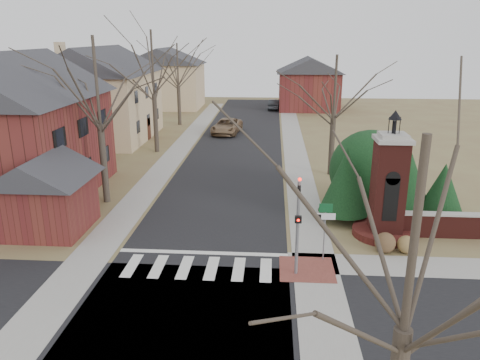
# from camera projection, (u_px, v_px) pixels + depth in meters

# --- Properties ---
(ground) EXTENTS (120.00, 120.00, 0.00)m
(ground) POSITION_uv_depth(u_px,v_px,m) (195.00, 277.00, 19.98)
(ground) COLOR brown
(ground) RESTS_ON ground
(main_street) EXTENTS (8.00, 70.00, 0.01)m
(main_street) POSITION_uv_depth(u_px,v_px,m) (236.00, 153.00, 40.93)
(main_street) COLOR black
(main_street) RESTS_ON ground
(cross_street) EXTENTS (120.00, 8.00, 0.01)m
(cross_street) POSITION_uv_depth(u_px,v_px,m) (182.00, 317.00, 17.12)
(cross_street) COLOR black
(cross_street) RESTS_ON ground
(crosswalk_zone) EXTENTS (8.00, 2.20, 0.02)m
(crosswalk_zone) POSITION_uv_depth(u_px,v_px,m) (198.00, 268.00, 20.74)
(crosswalk_zone) COLOR silver
(crosswalk_zone) RESTS_ON ground
(stop_bar) EXTENTS (8.00, 0.35, 0.02)m
(stop_bar) POSITION_uv_depth(u_px,v_px,m) (203.00, 253.00, 22.17)
(stop_bar) COLOR silver
(stop_bar) RESTS_ON ground
(sidewalk_right_main) EXTENTS (2.00, 60.00, 0.02)m
(sidewalk_right_main) POSITION_uv_depth(u_px,v_px,m) (295.00, 154.00, 40.58)
(sidewalk_right_main) COLOR gray
(sidewalk_right_main) RESTS_ON ground
(sidewalk_left) EXTENTS (2.00, 60.00, 0.02)m
(sidewalk_left) POSITION_uv_depth(u_px,v_px,m) (177.00, 152.00, 41.28)
(sidewalk_left) COLOR gray
(sidewalk_left) RESTS_ON ground
(curb_apron) EXTENTS (2.40, 2.40, 0.02)m
(curb_apron) POSITION_uv_depth(u_px,v_px,m) (307.00, 269.00, 20.61)
(curb_apron) COLOR brown
(curb_apron) RESTS_ON ground
(traffic_signal_pole) EXTENTS (0.28, 0.41, 4.50)m
(traffic_signal_pole) POSITION_uv_depth(u_px,v_px,m) (298.00, 218.00, 19.47)
(traffic_signal_pole) COLOR slate
(traffic_signal_pole) RESTS_ON ground
(sign_post) EXTENTS (0.90, 0.07, 2.75)m
(sign_post) POSITION_uv_depth(u_px,v_px,m) (325.00, 220.00, 20.92)
(sign_post) COLOR slate
(sign_post) RESTS_ON ground
(brick_gate_monument) EXTENTS (3.20, 3.20, 6.47)m
(brick_gate_monument) POSITION_uv_depth(u_px,v_px,m) (387.00, 196.00, 23.49)
(brick_gate_monument) COLOR #4E1B17
(brick_gate_monument) RESTS_ON ground
(brick_garden_wall) EXTENTS (7.50, 0.50, 1.30)m
(brick_garden_wall) POSITION_uv_depth(u_px,v_px,m) (475.00, 226.00, 23.64)
(brick_garden_wall) COLOR #4E1B17
(brick_garden_wall) RESTS_ON ground
(house_brick_left) EXTENTS (9.80, 11.80, 9.42)m
(house_brick_left) POSITION_uv_depth(u_px,v_px,m) (12.00, 123.00, 28.99)
(house_brick_left) COLOR maroon
(house_brick_left) RESTS_ON ground
(house_stucco_left) EXTENTS (9.80, 12.80, 9.28)m
(house_stucco_left) POSITION_uv_depth(u_px,v_px,m) (101.00, 92.00, 45.23)
(house_stucco_left) COLOR #CCB188
(house_stucco_left) RESTS_ON ground
(garage_left) EXTENTS (4.80, 4.80, 4.29)m
(garage_left) POSITION_uv_depth(u_px,v_px,m) (45.00, 190.00, 24.16)
(garage_left) COLOR maroon
(garage_left) RESTS_ON ground
(house_distant_left) EXTENTS (10.80, 8.80, 8.53)m
(house_distant_left) POSITION_uv_depth(u_px,v_px,m) (165.00, 77.00, 65.23)
(house_distant_left) COLOR #CCB188
(house_distant_left) RESTS_ON ground
(house_distant_right) EXTENTS (8.80, 8.80, 7.30)m
(house_distant_right) POSITION_uv_depth(u_px,v_px,m) (309.00, 82.00, 64.07)
(house_distant_right) COLOR maroon
(house_distant_right) RESTS_ON ground
(evergreen_near) EXTENTS (2.80, 2.80, 4.10)m
(evergreen_near) POSITION_uv_depth(u_px,v_px,m) (346.00, 180.00, 25.48)
(evergreen_near) COLOR #473D33
(evergreen_near) RESTS_ON ground
(evergreen_mid) EXTENTS (3.40, 3.40, 4.70)m
(evergreen_mid) POSITION_uv_depth(u_px,v_px,m) (402.00, 170.00, 26.31)
(evergreen_mid) COLOR #473D33
(evergreen_mid) RESTS_ON ground
(evergreen_far) EXTENTS (2.40, 2.40, 3.30)m
(evergreen_far) POSITION_uv_depth(u_px,v_px,m) (443.00, 188.00, 25.44)
(evergreen_far) COLOR #473D33
(evergreen_far) RESTS_ON ground
(evergreen_mass) EXTENTS (4.80, 4.80, 4.80)m
(evergreen_mass) POSITION_uv_depth(u_px,v_px,m) (370.00, 167.00, 27.71)
(evergreen_mass) COLOR black
(evergreen_mass) RESTS_ON ground
(bare_tree_0) EXTENTS (8.05, 8.05, 11.15)m
(bare_tree_0) POSITION_uv_depth(u_px,v_px,m) (96.00, 75.00, 26.73)
(bare_tree_0) COLOR #473D33
(bare_tree_0) RESTS_ON ground
(bare_tree_1) EXTENTS (8.40, 8.40, 11.64)m
(bare_tree_1) POSITION_uv_depth(u_px,v_px,m) (152.00, 58.00, 39.01)
(bare_tree_1) COLOR #473D33
(bare_tree_1) RESTS_ON ground
(bare_tree_2) EXTENTS (7.35, 7.35, 10.19)m
(bare_tree_2) POSITION_uv_depth(u_px,v_px,m) (177.00, 62.00, 51.73)
(bare_tree_2) COLOR #473D33
(bare_tree_2) RESTS_ON ground
(bare_tree_3) EXTENTS (7.00, 7.00, 9.70)m
(bare_tree_3) POSITION_uv_depth(u_px,v_px,m) (335.00, 83.00, 32.72)
(bare_tree_3) COLOR #473D33
(bare_tree_3) RESTS_ON ground
(bare_tree_4) EXTENTS (6.65, 6.65, 9.21)m
(bare_tree_4) POSITION_uv_depth(u_px,v_px,m) (416.00, 225.00, 9.12)
(bare_tree_4) COLOR #473D33
(bare_tree_4) RESTS_ON ground
(pickup_truck) EXTENTS (3.16, 5.76, 1.53)m
(pickup_truck) POSITION_uv_depth(u_px,v_px,m) (227.00, 126.00, 48.70)
(pickup_truck) COLOR #816446
(pickup_truck) RESTS_ON ground
(distant_car) EXTENTS (1.94, 4.34, 1.38)m
(distant_car) POSITION_uv_depth(u_px,v_px,m) (275.00, 104.00, 64.48)
(distant_car) COLOR #313438
(distant_car) RESTS_ON ground
(dry_shrub_left) EXTENTS (0.98, 0.98, 0.98)m
(dry_shrub_left) POSITION_uv_depth(u_px,v_px,m) (385.00, 243.00, 22.12)
(dry_shrub_left) COLOR brown
(dry_shrub_left) RESTS_ON ground
(dry_shrub_right) EXTENTS (0.85, 0.85, 0.85)m
(dry_shrub_right) POSITION_uv_depth(u_px,v_px,m) (406.00, 245.00, 22.07)
(dry_shrub_right) COLOR olive
(dry_shrub_right) RESTS_ON ground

